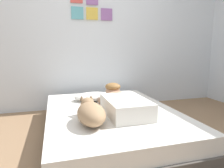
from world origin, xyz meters
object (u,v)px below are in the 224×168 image
Objects in this scene: cell_phone at (111,114)px; coffee_cup at (115,97)px; dog at (91,112)px; pillow at (93,96)px; bed at (111,121)px; person_lying at (122,102)px.

coffee_cup is at bearing 69.41° from cell_phone.
pillow is at bearing 77.63° from dog.
bed is 16.08× the size of coffee_cup.
person_lying is at bearing -41.25° from bed.
person_lying is (0.10, -0.09, 0.25)m from bed.
person_lying is at bearing 30.14° from cell_phone.
coffee_cup is (0.19, 0.44, 0.18)m from bed.
pillow is at bearing 96.36° from cell_phone.
coffee_cup is (0.31, -0.05, -0.02)m from pillow.
coffee_cup is at bearing 80.85° from person_lying.
dog is at bearing -102.37° from pillow.
dog is (-0.19, -0.85, 0.05)m from pillow.
cell_phone is (-0.04, -0.17, 0.15)m from bed.
bed is 0.54m from pillow.
cell_phone is (0.07, -0.67, -0.05)m from pillow.
dog reaches higher than pillow.
person_lying is 1.60× the size of dog.
bed is 3.87× the size of pillow.
pillow reaches higher than bed.
dog is at bearing -121.64° from coffee_cup.
bed is 0.23m from cell_phone.
person_lying reaches higher than bed.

